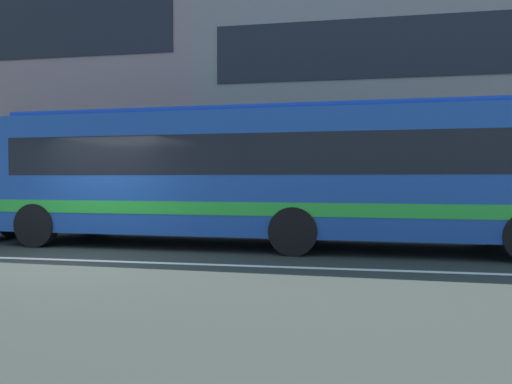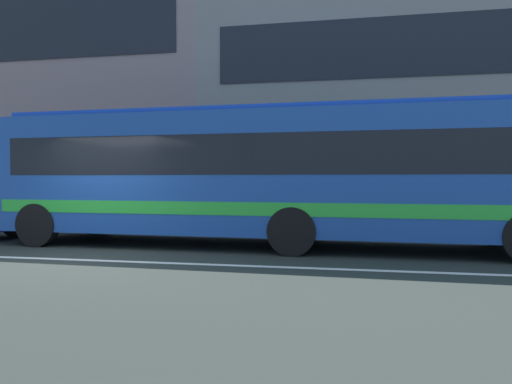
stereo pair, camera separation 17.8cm
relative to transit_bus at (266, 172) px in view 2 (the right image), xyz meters
name	(u,v)px [view 2 (the right image)]	position (x,y,z in m)	size (l,w,h in m)	color
ground_plane	(68,260)	(-3.48, -2.50, -1.73)	(160.00, 160.00, 0.00)	#282F29
lane_centre_line	(68,259)	(-3.48, -2.50, -1.73)	(60.00, 0.16, 0.01)	silver
apartment_block_left	(51,78)	(-13.08, 11.09, 4.97)	(18.29, 9.00, 13.41)	gray
transit_bus	(266,172)	(0.00, 0.00, 0.00)	(12.46, 3.03, 3.14)	#1A4392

